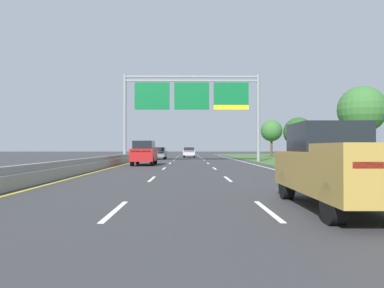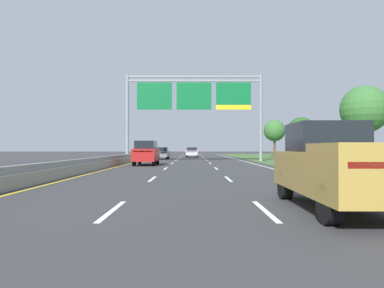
% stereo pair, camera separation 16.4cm
% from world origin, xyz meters
% --- Properties ---
extents(ground_plane, '(220.00, 220.00, 0.00)m').
position_xyz_m(ground_plane, '(0.00, 35.00, 0.00)').
color(ground_plane, '#333335').
extents(lane_striping, '(11.96, 106.00, 0.01)m').
position_xyz_m(lane_striping, '(0.00, 34.54, 0.00)').
color(lane_striping, white).
rests_on(lane_striping, ground).
extents(grass_verge_right, '(14.00, 110.00, 0.02)m').
position_xyz_m(grass_verge_right, '(13.95, 35.00, 0.01)').
color(grass_verge_right, '#3D602D').
rests_on(grass_verge_right, ground).
extents(median_barrier_concrete, '(0.60, 110.00, 0.85)m').
position_xyz_m(median_barrier_concrete, '(-6.60, 35.00, 0.35)').
color(median_barrier_concrete, gray).
rests_on(median_barrier_concrete, ground).
extents(overhead_sign_gantry, '(15.06, 0.42, 9.58)m').
position_xyz_m(overhead_sign_gantry, '(0.30, 41.89, 6.79)').
color(overhead_sign_gantry, gray).
rests_on(overhead_sign_gantry, ground).
extents(pickup_truck_gold, '(2.08, 5.43, 2.20)m').
position_xyz_m(pickup_truck_gold, '(3.68, 10.72, 1.07)').
color(pickup_truck_gold, '#A38438').
rests_on(pickup_truck_gold, ground).
extents(car_silver_centre_lane_sedan, '(1.88, 4.43, 1.57)m').
position_xyz_m(car_silver_centre_lane_sedan, '(0.07, 59.81, 0.82)').
color(car_silver_centre_lane_sedan, '#B2B5BA').
rests_on(car_silver_centre_lane_sedan, ground).
extents(car_red_left_lane_suv, '(1.91, 4.70, 2.11)m').
position_xyz_m(car_red_left_lane_suv, '(-3.91, 33.66, 1.10)').
color(car_red_left_lane_suv, maroon).
rests_on(car_red_left_lane_suv, ground).
extents(car_grey_left_lane_sedan, '(1.87, 4.42, 1.57)m').
position_xyz_m(car_grey_left_lane_sedan, '(-3.95, 50.02, 0.82)').
color(car_grey_left_lane_sedan, slate).
rests_on(car_grey_left_lane_sedan, ground).
extents(roadside_tree_mid, '(4.05, 4.05, 6.82)m').
position_xyz_m(roadside_tree_mid, '(14.81, 32.90, 4.77)').
color(roadside_tree_mid, '#4C3823').
rests_on(roadside_tree_mid, ground).
extents(roadside_tree_far, '(3.92, 3.92, 5.53)m').
position_xyz_m(roadside_tree_far, '(14.50, 50.03, 3.56)').
color(roadside_tree_far, '#4C3823').
rests_on(roadside_tree_far, ground).
extents(roadside_tree_distant, '(3.54, 3.54, 6.10)m').
position_xyz_m(roadside_tree_distant, '(13.69, 62.14, 4.31)').
color(roadside_tree_distant, '#4C3823').
rests_on(roadside_tree_distant, ground).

